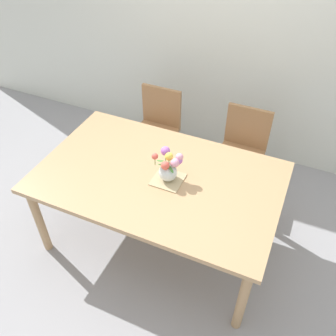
# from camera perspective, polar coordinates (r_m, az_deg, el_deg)

# --- Properties ---
(ground_plane) EXTENTS (12.00, 12.00, 0.00)m
(ground_plane) POSITION_cam_1_polar(r_m,az_deg,el_deg) (3.36, -1.29, -10.82)
(ground_plane) COLOR #939399
(back_wall) EXTENTS (7.00, 0.10, 2.80)m
(back_wall) POSITION_cam_1_polar(r_m,az_deg,el_deg) (3.77, 9.44, 21.57)
(back_wall) COLOR silver
(back_wall) RESTS_ON ground_plane
(dining_table) EXTENTS (1.88, 1.16, 0.77)m
(dining_table) POSITION_cam_1_polar(r_m,az_deg,el_deg) (2.84, -1.50, -2.29)
(dining_table) COLOR tan
(dining_table) RESTS_ON ground_plane
(chair_left) EXTENTS (0.42, 0.42, 0.90)m
(chair_left) POSITION_cam_1_polar(r_m,az_deg,el_deg) (3.75, -1.70, 6.73)
(chair_left) COLOR #9E7047
(chair_left) RESTS_ON ground_plane
(chair_right) EXTENTS (0.42, 0.42, 0.90)m
(chair_right) POSITION_cam_1_polar(r_m,az_deg,el_deg) (3.53, 11.66, 3.19)
(chair_right) COLOR #9E7047
(chair_right) RESTS_ON ground_plane
(placemat) EXTENTS (0.23, 0.23, 0.01)m
(placemat) POSITION_cam_1_polar(r_m,az_deg,el_deg) (2.76, 0.00, -1.80)
(placemat) COLOR tan
(placemat) RESTS_ON dining_table
(flower_vase) EXTENTS (0.22, 0.17, 0.25)m
(flower_vase) POSITION_cam_1_polar(r_m,az_deg,el_deg) (2.68, 0.12, 0.16)
(flower_vase) COLOR silver
(flower_vase) RESTS_ON placemat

